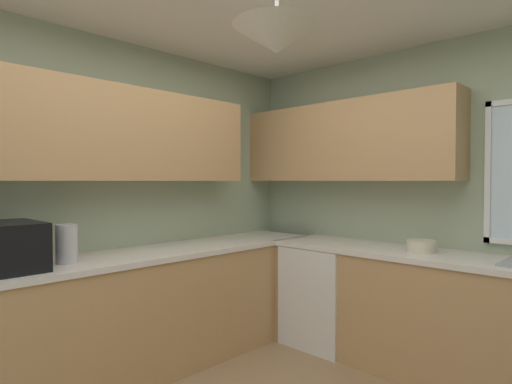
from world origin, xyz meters
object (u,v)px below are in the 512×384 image
dishwasher (325,295)px  kettle (67,244)px  microwave (6,247)px  bowl (421,246)px

dishwasher → kettle: size_ratio=3.43×
microwave → kettle: 0.35m
bowl → microwave: bearing=-122.3°
dishwasher → bowl: bearing=2.0°
microwave → bowl: size_ratio=2.27×
dishwasher → microwave: microwave is taller
dishwasher → microwave: bearing=-105.7°
dishwasher → kettle: 2.19m
microwave → bowl: bearing=57.7°
microwave → kettle: size_ratio=1.90×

